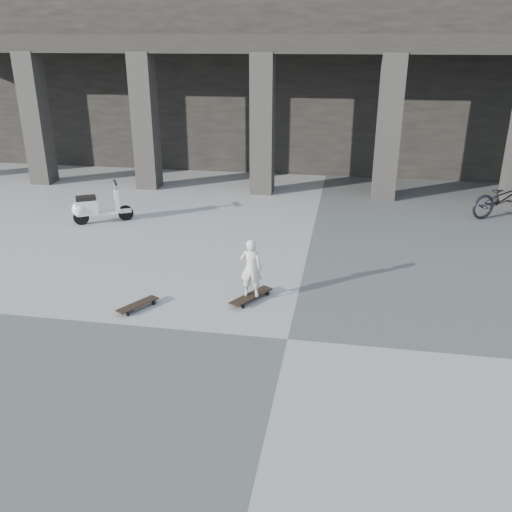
% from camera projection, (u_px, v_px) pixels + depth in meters
% --- Properties ---
extents(ground, '(90.00, 90.00, 0.00)m').
position_uv_depth(ground, '(288.00, 339.00, 8.38)').
color(ground, '#4C4C4A').
rests_on(ground, ground).
extents(colonnade, '(28.00, 8.82, 6.00)m').
position_uv_depth(colonnade, '(334.00, 77.00, 19.84)').
color(colonnade, black).
rests_on(colonnade, ground).
extents(longboard, '(0.68, 0.93, 0.10)m').
position_uv_depth(longboard, '(251.00, 296.00, 9.61)').
color(longboard, black).
rests_on(longboard, ground).
extents(skateboard_spare, '(0.57, 0.78, 0.09)m').
position_uv_depth(skateboard_spare, '(138.00, 305.00, 9.30)').
color(skateboard_spare, black).
rests_on(skateboard_spare, ground).
extents(child, '(0.39, 0.25, 1.05)m').
position_uv_depth(child, '(251.00, 268.00, 9.41)').
color(child, beige).
rests_on(child, longboard).
extents(scooter, '(1.35, 0.86, 1.04)m').
position_uv_depth(scooter, '(92.00, 208.00, 13.51)').
color(scooter, black).
rests_on(scooter, ground).
extents(bicycle, '(2.00, 1.54, 1.01)m').
position_uv_depth(bicycle, '(504.00, 198.00, 14.01)').
color(bicycle, black).
rests_on(bicycle, ground).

